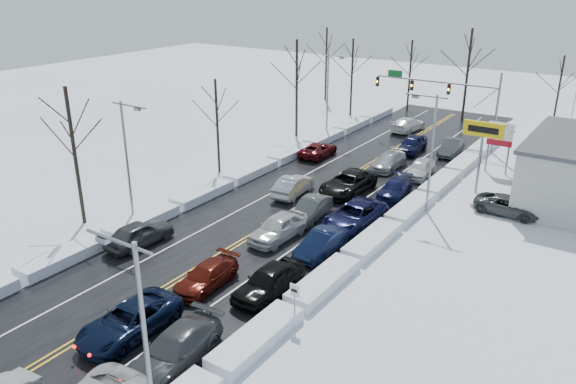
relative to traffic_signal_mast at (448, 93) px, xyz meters
The scene contains 41 objects.
ground 28.73m from the traffic_signal_mast, 97.02° to the right, with size 160.00×160.00×0.00m, color silver.
road_surface 26.78m from the traffic_signal_mast, 97.55° to the right, with size 14.00×84.00×0.01m, color black.
snow_bank_left 28.77m from the traffic_signal_mast, 113.03° to the right, with size 1.70×72.00×0.72m, color white.
snow_bank_right 26.88m from the traffic_signal_mast, 80.92° to the right, with size 1.70×72.00×0.72m, color white.
traffic_signal_mast is the anchor object (origin of this frame).
tires_plus_sign 13.92m from the traffic_signal_mast, 59.54° to the right, with size 3.20×0.34×6.00m.
used_vehicles_sign 9.50m from the traffic_signal_mast, 40.34° to the right, with size 2.20×0.22×4.65m.
speed_limit_sign 36.51m from the traffic_signal_mast, 82.48° to the right, with size 0.55×0.09×2.35m.
streetlight_se 46.25m from the traffic_signal_mast, 83.98° to the right, with size 3.20×0.25×9.00m.
streetlight_ne 18.63m from the traffic_signal_mast, 74.91° to the right, with size 3.20×0.25×9.00m.
streetlight_sw 34.08m from the traffic_signal_mast, 110.16° to the right, with size 3.20×0.25×9.00m.
streetlight_nw 12.40m from the traffic_signal_mast, 161.23° to the right, with size 3.20×0.25×9.00m.
tree_left_b 37.16m from the traffic_signal_mast, 113.74° to the right, with size 4.00×4.00×10.00m.
tree_left_c 24.38m from the traffic_signal_mast, 124.90° to the right, with size 3.40×3.40×8.50m.
tree_left_d 15.93m from the traffic_signal_mast, 157.76° to the right, with size 4.20×4.20×10.50m.
tree_left_e 15.51m from the traffic_signal_mast, 157.13° to the left, with size 3.80×3.80×9.50m.
tree_far_a 24.63m from the traffic_signal_mast, 150.75° to the left, with size 4.00×4.00×10.00m.
tree_far_b 16.10m from the traffic_signal_mast, 125.98° to the left, with size 3.60×3.60×9.00m.
tree_far_c 11.32m from the traffic_signal_mast, 97.48° to the left, with size 4.40×4.40×11.00m.
tree_far_d 15.16m from the traffic_signal_mast, 55.64° to the left, with size 3.40×3.40×8.50m.
queued_car_2 41.76m from the traffic_signal_mast, 92.31° to the right, with size 2.64×5.72×1.59m, color black.
queued_car_3 36.21m from the traffic_signal_mast, 92.44° to the right, with size 1.91×4.71×1.37m, color #51110A.
queued_car_4 28.82m from the traffic_signal_mast, 93.32° to the right, with size 2.04×5.06×1.72m, color silver.
queued_car_5 24.81m from the traffic_signal_mast, 93.73° to the right, with size 1.62×4.64×1.53m, color #3D4042.
queued_car_6 18.83m from the traffic_signal_mast, 95.69° to the right, with size 2.83×6.14×1.71m, color black.
queued_car_7 11.92m from the traffic_signal_mast, 98.33° to the right, with size 2.04×5.01×1.45m, color gray.
queued_car_8 7.24m from the traffic_signal_mast, 110.73° to the right, with size 1.98×4.93×1.68m, color black.
queued_car_11 42.11m from the traffic_signal_mast, 87.43° to the right, with size 2.25×5.53×1.61m, color #393C3E.
queued_car_12 34.93m from the traffic_signal_mast, 86.69° to the right, with size 2.03×5.05×1.72m, color black.
queued_car_13 29.07m from the traffic_signal_mast, 86.17° to the right, with size 1.60×4.59×1.51m, color black.
queued_car_14 24.21m from the traffic_signal_mast, 85.82° to the right, with size 2.80×6.08×1.69m, color black.
queued_car_15 17.55m from the traffic_signal_mast, 83.79° to the right, with size 1.96×4.82×1.40m, color black.
queued_car_16 12.38m from the traffic_signal_mast, 80.89° to the right, with size 1.84×4.58×1.56m, color silver.
queued_car_17 6.54m from the traffic_signal_mast, 57.90° to the right, with size 1.62×4.66×1.54m, color #444749.
oncoming_car_0 22.21m from the traffic_signal_mast, 104.21° to the right, with size 1.69×4.85×1.60m, color #A5A7AD.
oncoming_car_1 15.08m from the traffic_signal_mast, 129.07° to the right, with size 2.27×4.92×1.37m, color #4D0A0F.
oncoming_car_2 8.10m from the traffic_signal_mast, 150.62° to the left, with size 2.22×5.45×1.58m, color white.
oncoming_car_3 35.70m from the traffic_signal_mast, 104.56° to the right, with size 1.97×4.89×1.67m, color #393A3D.
parked_car_0 19.19m from the traffic_signal_mast, 55.43° to the right, with size 2.31×5.02×1.39m, color #3D4042.
parked_car_1 18.34m from the traffic_signal_mast, 38.44° to the right, with size 2.08×5.13×1.49m, color black.
parked_car_2 14.60m from the traffic_signal_mast, 31.38° to the right, with size 2.02×5.03×1.71m, color black.
Camera 1 is at (21.70, -28.73, 17.18)m, focal length 35.00 mm.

